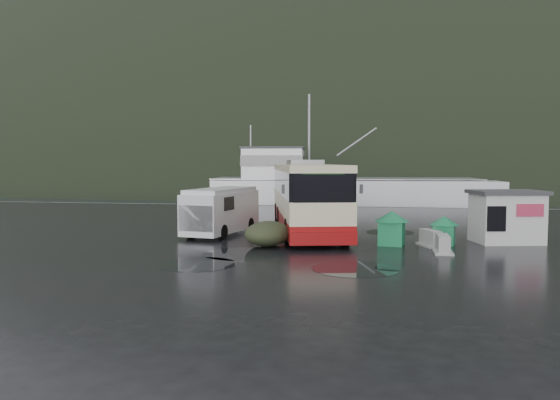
% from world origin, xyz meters
% --- Properties ---
extents(ground, '(160.00, 160.00, 0.00)m').
position_xyz_m(ground, '(0.00, 0.00, 0.00)').
color(ground, black).
rests_on(ground, ground).
extents(harbor_water, '(300.00, 180.00, 0.02)m').
position_xyz_m(harbor_water, '(0.00, 110.00, 0.00)').
color(harbor_water, black).
rests_on(harbor_water, ground).
extents(quay_edge, '(160.00, 0.60, 1.50)m').
position_xyz_m(quay_edge, '(0.00, 20.00, 0.00)').
color(quay_edge, '#999993').
rests_on(quay_edge, ground).
extents(headland, '(780.00, 540.00, 570.00)m').
position_xyz_m(headland, '(10.00, 250.00, 0.00)').
color(headland, black).
rests_on(headland, ground).
extents(coach_bus, '(6.27, 13.88, 3.82)m').
position_xyz_m(coach_bus, '(1.01, 3.79, 0.00)').
color(coach_bus, beige).
rests_on(coach_bus, ground).
extents(white_van, '(2.88, 5.94, 2.38)m').
position_xyz_m(white_van, '(-3.07, 1.52, 0.00)').
color(white_van, silver).
rests_on(white_van, ground).
extents(waste_bin_left, '(1.27, 1.27, 1.52)m').
position_xyz_m(waste_bin_left, '(5.36, -0.73, 0.00)').
color(waste_bin_left, '#147442').
rests_on(waste_bin_left, ground).
extents(waste_bin_right, '(1.11, 1.11, 1.28)m').
position_xyz_m(waste_bin_right, '(7.66, -0.21, 0.00)').
color(waste_bin_right, '#147442').
rests_on(waste_bin_right, ground).
extents(dome_tent, '(2.20, 2.92, 1.08)m').
position_xyz_m(dome_tent, '(-0.01, -1.86, 0.00)').
color(dome_tent, '#2E341F').
rests_on(dome_tent, ground).
extents(ticket_kiosk, '(3.48, 2.91, 2.39)m').
position_xyz_m(ticket_kiosk, '(10.54, 0.92, 0.00)').
color(ticket_kiosk, silver).
rests_on(ticket_kiosk, ground).
extents(jersey_barrier_a, '(0.76, 1.48, 0.73)m').
position_xyz_m(jersey_barrier_a, '(7.34, -2.51, 0.00)').
color(jersey_barrier_a, '#999993').
rests_on(jersey_barrier_a, ground).
extents(jersey_barrier_b, '(1.19, 1.61, 0.72)m').
position_xyz_m(jersey_barrier_b, '(7.03, -0.79, 0.00)').
color(jersey_barrier_b, '#999993').
rests_on(jersey_barrier_b, ground).
extents(fishing_trawler, '(29.38, 8.78, 11.58)m').
position_xyz_m(fishing_trawler, '(1.84, 26.53, 0.00)').
color(fishing_trawler, silver).
rests_on(fishing_trawler, ground).
extents(puddles, '(9.85, 13.03, 0.01)m').
position_xyz_m(puddles, '(1.42, -3.89, 0.01)').
color(puddles, black).
rests_on(puddles, ground).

